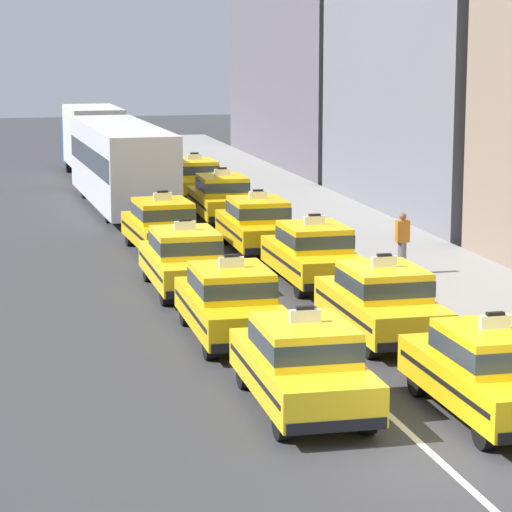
{
  "coord_description": "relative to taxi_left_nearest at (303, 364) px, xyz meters",
  "views": [
    {
      "loc": [
        -7.11,
        -16.95,
        6.8
      ],
      "look_at": [
        -0.36,
        11.72,
        1.3
      ],
      "focal_mm": 85.3,
      "sensor_mm": 36.0,
      "label": 1
    }
  ],
  "objects": [
    {
      "name": "ground_plane",
      "position": [
        1.44,
        -3.44,
        -0.88
      ],
      "size": [
        160.0,
        160.0,
        0.0
      ],
      "primitive_type": "plane",
      "color": "#353538"
    },
    {
      "name": "lane_stripe_left_right",
      "position": [
        1.44,
        16.56,
        -0.87
      ],
      "size": [
        0.14,
        80.0,
        0.01
      ],
      "primitive_type": "cube",
      "color": "silver",
      "rests_on": "ground"
    },
    {
      "name": "sidewalk_curb",
      "position": [
        7.04,
        11.56,
        -0.8
      ],
      "size": [
        4.0,
        90.0,
        0.15
      ],
      "primitive_type": "cube",
      "color": "gray",
      "rests_on": "ground"
    },
    {
      "name": "taxi_left_nearest",
      "position": [
        0.0,
        0.0,
        0.0
      ],
      "size": [
        1.88,
        4.59,
        1.96
      ],
      "color": "black",
      "rests_on": "ground"
    },
    {
      "name": "taxi_left_second",
      "position": [
        -0.21,
        5.26,
        0.0
      ],
      "size": [
        1.87,
        4.58,
        1.96
      ],
      "color": "black",
      "rests_on": "ground"
    },
    {
      "name": "taxi_left_third",
      "position": [
        -0.33,
        10.48,
        0.0
      ],
      "size": [
        1.83,
        4.56,
        1.96
      ],
      "color": "black",
      "rests_on": "ground"
    },
    {
      "name": "taxi_left_fourth",
      "position": [
        -0.02,
        16.17,
        0.0
      ],
      "size": [
        2.0,
        4.63,
        1.96
      ],
      "color": "black",
      "rests_on": "ground"
    },
    {
      "name": "bus_left_fifth",
      "position": [
        -0.07,
        25.95,
        0.94
      ],
      "size": [
        2.88,
        11.28,
        3.22
      ],
      "color": "black",
      "rests_on": "ground"
    },
    {
      "name": "box_truck_left_sixth",
      "position": [
        -0.09,
        37.09,
        0.9
      ],
      "size": [
        2.44,
        7.02,
        3.27
      ],
      "color": "black",
      "rests_on": "ground"
    },
    {
      "name": "taxi_right_nearest",
      "position": [
        3.11,
        -1.2,
        0.0
      ],
      "size": [
        1.83,
        4.56,
        1.96
      ],
      "color": "black",
      "rests_on": "ground"
    },
    {
      "name": "taxi_right_second",
      "position": [
        3.07,
        4.57,
        0.0
      ],
      "size": [
        1.82,
        4.56,
        1.96
      ],
      "color": "black",
      "rests_on": "ground"
    },
    {
      "name": "taxi_right_third",
      "position": [
        3.2,
        10.56,
        0.0
      ],
      "size": [
        1.84,
        4.57,
        1.96
      ],
      "color": "black",
      "rests_on": "ground"
    },
    {
      "name": "taxi_right_fourth",
      "position": [
        2.89,
        15.79,
        0.0
      ],
      "size": [
        1.88,
        4.58,
        1.96
      ],
      "color": "black",
      "rests_on": "ground"
    },
    {
      "name": "taxi_right_fifth",
      "position": [
        3.04,
        21.99,
        0.0
      ],
      "size": [
        1.9,
        4.59,
        1.96
      ],
      "color": "black",
      "rests_on": "ground"
    },
    {
      "name": "taxi_right_sixth",
      "position": [
        3.04,
        27.47,
        0.0
      ],
      "size": [
        1.85,
        4.57,
        1.96
      ],
      "color": "black",
      "rests_on": "ground"
    },
    {
      "name": "pedestrian_mid_block",
      "position": [
        5.78,
        10.69,
        0.14
      ],
      "size": [
        0.36,
        0.24,
        1.71
      ],
      "color": "slate",
      "rests_on": "sidewalk_curb"
    }
  ]
}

